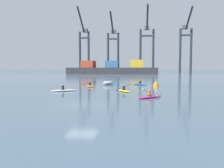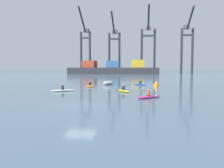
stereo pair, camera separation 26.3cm
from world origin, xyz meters
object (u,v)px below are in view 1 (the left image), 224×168
Objects in this scene: channel_buoy at (156,84)px; kayak_blue at (140,84)px; container_barge at (112,69)px; gantry_crane_west at (84,44)px; kayak_orange at (90,86)px; kayak_yellow at (124,90)px; gantry_crane_east at (186,42)px; gantry_crane_west_mid at (113,45)px; kayak_magenta at (150,96)px; gantry_crane_east_mid at (147,42)px; capsized_dinghy at (108,83)px; kayak_white at (64,90)px.

kayak_blue reaches higher than channel_buoy.
container_barge is 75.53m from kayak_blue.
kayak_orange is (24.26, -91.52, -16.14)m from gantry_crane_west.
container_barge is 87.45m from kayak_yellow.
channel_buoy is at bearing -50.41° from kayak_blue.
gantry_crane_west_mid is at bearing 175.31° from gantry_crane_east.
kayak_blue is (-1.25, 18.45, 0.00)m from kayak_magenta.
channel_buoy is 0.35× the size of kayak_magenta.
container_barge is at bearing -145.02° from gantry_crane_east_mid.
gantry_crane_west is 34.91m from gantry_crane_east_mid.
kayak_yellow is at bearing -81.93° from gantry_crane_west_mid.
channel_buoy is 10.28m from kayak_yellow.
gantry_crane_west reaches higher than gantry_crane_east_mid.
gantry_crane_east_mid is at bearing 87.40° from kayak_yellow.
kayak_yellow is (3.88, -12.38, -0.18)m from capsized_dinghy.
gantry_crane_east is 9.90× the size of kayak_white.
channel_buoy is (18.79, -90.50, -15.17)m from gantry_crane_west_mid.
kayak_yellow reaches higher than kayak_magenta.
kayak_orange and kayak_white have the same top height.
kayak_magenta is (7.09, -18.39, -0.18)m from capsized_dinghy.
gantry_crane_east is at bearing -2.26° from gantry_crane_west.
kayak_orange is (6.54, -79.35, -2.25)m from container_barge.
container_barge reaches higher than kayak_magenta.
kayak_orange is (-6.17, 7.13, 0.00)m from kayak_yellow.
gantry_crane_west is 55.03m from gantry_crane_east.
container_barge reaches higher than kayak_white.
kayak_white is at bearing -107.63° from capsized_dinghy.
gantry_crane_east is 95.85m from kayak_orange.
kayak_white is at bearing -103.29° from kayak_orange.
gantry_crane_west reaches higher than kayak_orange.
kayak_magenta is 18.49m from kayak_blue.
kayak_blue is at bearing -105.05° from gantry_crane_east.
gantry_crane_west is 10.59× the size of kayak_yellow.
container_barge is 87.20m from kayak_white.
kayak_white is (6.15, -100.21, -15.36)m from gantry_crane_west_mid.
kayak_orange is (7.96, -92.53, -15.36)m from gantry_crane_west_mid.
gantry_crane_west_mid reaches higher than kayak_magenta.
kayak_orange is at bearing -96.64° from gantry_crane_east_mid.
kayak_blue is at bearing 52.56° from kayak_white.
kayak_magenta is 0.98× the size of kayak_blue.
gantry_crane_west_mid reaches higher than container_barge.
gantry_crane_east_mid is at bearing -0.23° from gantry_crane_west.
gantry_crane_west_mid is at bearing 99.32° from kayak_magenta.
kayak_blue is (14.67, -74.06, -2.25)m from container_barge.
gantry_crane_west_mid is 9.89× the size of kayak_yellow.
gantry_crane_east is 9.69× the size of kayak_yellow.
capsized_dinghy is at bearing -83.30° from gantry_crane_west_mid.
kayak_orange is at bearing -85.08° from gantry_crane_west_mid.
kayak_yellow reaches higher than kayak_white.
gantry_crane_east_mid is 90.85m from channel_buoy.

